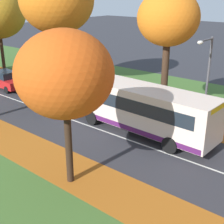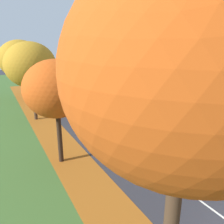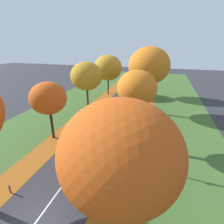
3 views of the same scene
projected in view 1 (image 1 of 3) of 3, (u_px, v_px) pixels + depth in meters
The scene contains 11 objects.
leaf_litter_left at pixel (32, 150), 17.66m from camera, with size 2.80×60.00×0.00m, color #9E5619.
grass_verge_right at pixel (108, 82), 31.14m from camera, with size 12.00×90.00×0.01m, color #3D6028.
leaf_litter_right at pixel (129, 107), 24.27m from camera, with size 2.80×60.00×0.00m, color #9E5619.
road_centre_line at pixel (33, 106), 24.53m from camera, with size 0.12×80.00×0.01m, color silver.
tree_left_near at pixel (65, 75), 13.00m from camera, with size 4.19×4.19×7.09m.
tree_right_near at pixel (168, 19), 20.18m from camera, with size 4.07×4.07×8.67m.
tree_right_mid at pixel (57, 0), 26.45m from camera, with size 6.39×6.39×10.66m.
streetlamp_right at pixel (206, 76), 18.51m from camera, with size 1.89×0.28×6.00m.
bus at pixel (137, 106), 19.62m from camera, with size 2.90×10.48×2.98m.
car_blue_lead at pixel (52, 94), 24.76m from camera, with size 1.88×4.25×1.62m.
car_red_following at pixel (6, 80), 28.68m from camera, with size 1.93×4.27×1.62m.
Camera 1 is at (-13.79, 0.50, 8.42)m, focal length 50.00 mm.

